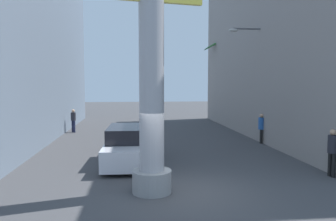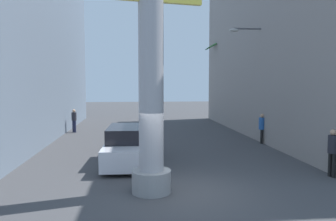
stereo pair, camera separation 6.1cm
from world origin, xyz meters
TOP-DOWN VIEW (x-y plane):
  - ground_plane at (0.00, 10.00)m, footprint 86.31×86.31m
  - building_right at (9.58, 10.97)m, footprint 7.41×21.99m
  - neon_sign_pole at (-0.85, 0.16)m, footprint 3.14×1.22m
  - street_lamp at (6.10, 8.70)m, footprint 2.51×0.28m
  - car_lead at (-1.61, 4.24)m, footprint 2.17×5.11m
  - palm_tree_far_right at (6.25, 19.18)m, footprint 2.72×2.80m
  - palm_tree_near_right at (7.01, 4.67)m, footprint 2.60×2.76m
  - pedestrian_mid_right at (5.87, 8.03)m, footprint 0.45×0.45m
  - pedestrian_far_left at (-5.56, 13.50)m, footprint 0.48×0.48m
  - pedestrian_by_sign at (5.77, 1.18)m, footprint 0.38×0.38m

SIDE VIEW (x-z plane):
  - ground_plane at x=0.00m, z-range 0.00..0.00m
  - car_lead at x=-1.61m, z-range -0.04..1.52m
  - pedestrian_far_left at x=-5.56m, z-range 0.14..1.76m
  - pedestrian_mid_right at x=5.87m, z-range 0.14..1.83m
  - pedestrian_by_sign at x=5.77m, z-range 0.15..1.90m
  - street_lamp at x=6.10m, z-range 0.74..7.44m
  - palm_tree_far_right at x=6.25m, z-range 0.79..8.02m
  - palm_tree_near_right at x=7.01m, z-range 0.65..9.67m
  - neon_sign_pole at x=-0.85m, z-range -0.41..11.28m
  - building_right at x=9.58m, z-range 0.01..13.53m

